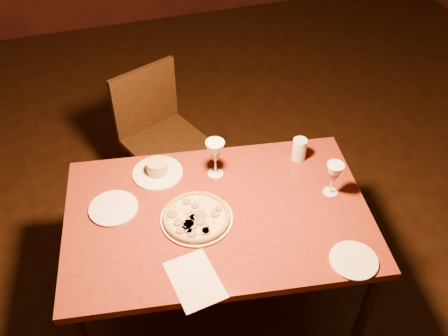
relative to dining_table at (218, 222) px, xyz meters
name	(u,v)px	position (x,y,z in m)	size (l,w,h in m)	color
dining_table	(218,222)	(0.00, 0.00, 0.00)	(1.38, 1.00, 0.68)	maroon
chair_far	(160,133)	(-0.09, 0.86, -0.15)	(0.53, 0.53, 0.83)	black
pizza_plate	(197,217)	(-0.09, -0.01, 0.08)	(0.30, 0.30, 0.03)	white
ramekin_saucer	(157,170)	(-0.19, 0.31, 0.08)	(0.23, 0.23, 0.07)	white
wine_glass_far	(215,158)	(0.06, 0.23, 0.15)	(0.08, 0.08, 0.19)	#A24843
wine_glass_right	(333,179)	(0.51, -0.03, 0.14)	(0.07, 0.07, 0.16)	#A24843
water_tumbler	(299,149)	(0.46, 0.22, 0.12)	(0.07, 0.07, 0.11)	silver
side_plate_left	(114,208)	(-0.42, 0.15, 0.07)	(0.21, 0.21, 0.01)	white
side_plate_near	(354,260)	(0.43, -0.40, 0.07)	(0.19, 0.19, 0.01)	white
menu_card	(195,280)	(-0.18, -0.30, 0.06)	(0.17, 0.24, 0.00)	silver
pendant_light	(215,2)	(0.00, 0.00, 0.98)	(0.12, 0.12, 0.12)	#F69145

